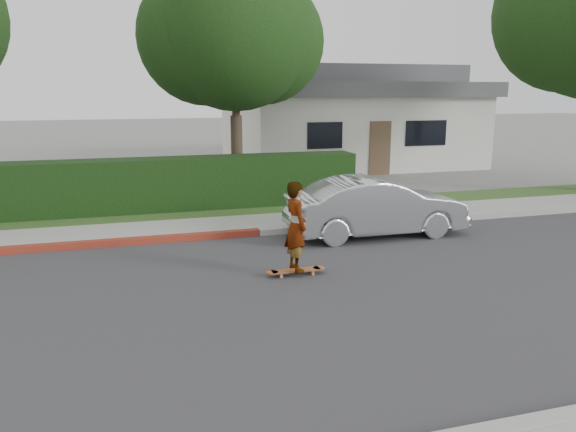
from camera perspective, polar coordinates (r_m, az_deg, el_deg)
name	(u,v)px	position (r m, az deg, el deg)	size (l,w,h in m)	color
ground	(259,303)	(8.96, -2.98, -8.83)	(120.00, 120.00, 0.00)	slate
road	(259,303)	(8.96, -2.98, -8.80)	(60.00, 8.00, 0.01)	#2D2D30
curb_far	(216,235)	(12.77, -7.33, -1.97)	(60.00, 0.20, 0.15)	#9E9E99
sidewalk_far	(210,227)	(13.64, -7.94, -1.11)	(60.00, 1.60, 0.12)	gray
planting_strip	(201,214)	(15.19, -8.86, 0.24)	(60.00, 1.60, 0.10)	#2D4C1E
hedge	(81,190)	(15.56, -20.28, 2.52)	(15.00, 1.00, 1.50)	black
tree_center	(233,34)	(17.71, -5.63, 17.88)	(5.66, 4.84, 7.44)	#33261C
house	(346,117)	(26.10, 5.92, 10.02)	(10.60, 8.60, 4.30)	beige
skateboard	(296,271)	(10.18, 0.81, -5.56)	(1.11, 0.22, 0.10)	#C96F37
skateboarder	(296,226)	(9.95, 0.82, -1.05)	(0.59, 0.39, 1.62)	white
car_silver	(376,207)	(12.97, 8.97, 0.93)	(1.43, 4.10, 1.35)	#B8BBC0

